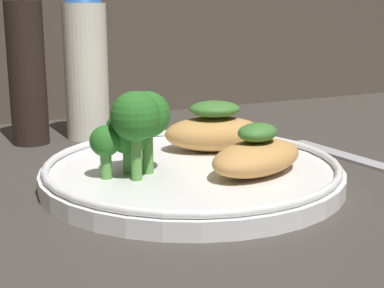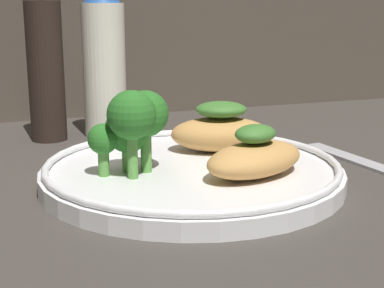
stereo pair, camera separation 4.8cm
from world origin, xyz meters
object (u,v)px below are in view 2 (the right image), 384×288
(plate, at_px, (192,172))
(broccoli_bunch, at_px, (132,123))
(sauce_bottle, at_px, (104,60))
(pepper_grinder, at_px, (46,67))

(plate, relative_size, broccoli_bunch, 3.62)
(sauce_bottle, bearing_deg, plate, -80.98)
(plate, distance_m, pepper_grinder, 0.23)
(sauce_bottle, bearing_deg, broccoli_bunch, -95.18)
(plate, height_order, sauce_bottle, sauce_bottle)
(plate, distance_m, broccoli_bunch, 0.07)
(broccoli_bunch, bearing_deg, sauce_bottle, 84.82)
(plate, relative_size, sauce_bottle, 1.40)
(plate, bearing_deg, pepper_grinder, 115.25)
(plate, xyz_separation_m, sauce_bottle, (-0.03, 0.20, 0.08))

